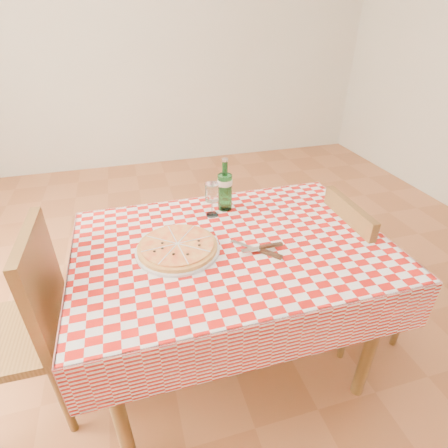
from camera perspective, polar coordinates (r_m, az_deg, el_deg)
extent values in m
plane|color=brown|center=(2.00, 1.10, -21.26)|extent=(6.00, 6.00, 0.00)
cube|color=beige|center=(4.18, -12.40, 28.15)|extent=(5.00, 0.02, 2.80)
cube|color=brown|center=(1.49, 1.38, -3.94)|extent=(1.20, 0.80, 0.04)
cylinder|color=brown|center=(1.49, -17.02, -26.71)|extent=(0.06, 0.06, 0.71)
cylinder|color=brown|center=(1.74, 23.01, -17.25)|extent=(0.06, 0.06, 0.71)
cylinder|color=brown|center=(1.95, -17.49, -9.74)|extent=(0.06, 0.06, 0.71)
cylinder|color=brown|center=(2.14, 12.47, -4.68)|extent=(0.06, 0.06, 0.71)
cube|color=#9D0F09|center=(1.47, 1.39, -3.18)|extent=(1.30, 0.90, 0.01)
cube|color=brown|center=(2.00, 21.97, -7.39)|extent=(0.39, 0.39, 0.04)
cylinder|color=brown|center=(1.97, 19.35, -16.09)|extent=(0.03, 0.03, 0.39)
cylinder|color=brown|center=(2.14, 26.99, -13.56)|extent=(0.03, 0.03, 0.39)
cylinder|color=brown|center=(2.16, 14.80, -10.13)|extent=(0.03, 0.03, 0.39)
cylinder|color=brown|center=(2.32, 22.05, -8.34)|extent=(0.03, 0.03, 0.39)
cube|color=brown|center=(1.78, 18.85, -2.75)|extent=(0.05, 0.38, 0.42)
cube|color=brown|center=(1.75, -31.70, -15.49)|extent=(0.42, 0.42, 0.04)
cylinder|color=brown|center=(1.98, -23.56, -16.21)|extent=(0.04, 0.04, 0.43)
cylinder|color=brown|center=(1.75, -24.76, -24.65)|extent=(0.04, 0.04, 0.43)
cube|color=brown|center=(1.54, -27.60, -8.63)|extent=(0.05, 0.42, 0.46)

